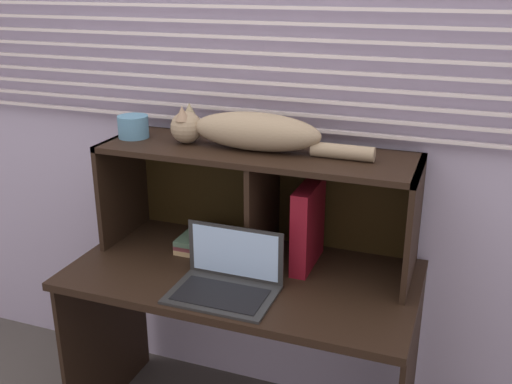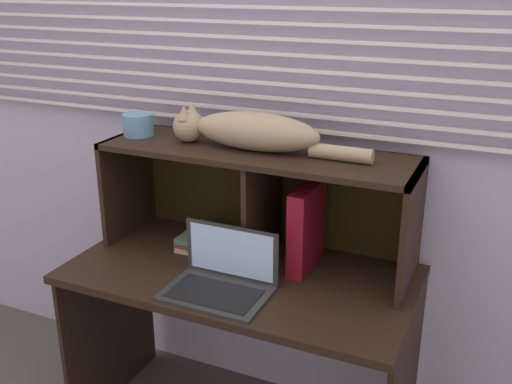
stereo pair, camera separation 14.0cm
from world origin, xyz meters
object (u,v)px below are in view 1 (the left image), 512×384
(cat, at_px, (248,131))
(binder_upright, at_px, (308,225))
(book_stack, at_px, (207,241))
(laptop, at_px, (226,280))
(small_basket, at_px, (133,127))

(cat, xyz_separation_m, binder_upright, (0.24, 0.00, -0.34))
(binder_upright, bearing_deg, book_stack, -179.65)
(book_stack, bearing_deg, binder_upright, 0.35)
(laptop, distance_m, small_basket, 0.73)
(laptop, bearing_deg, binder_upright, 54.83)
(book_stack, bearing_deg, small_basket, 179.52)
(binder_upright, relative_size, small_basket, 2.66)
(book_stack, bearing_deg, laptop, -54.22)
(cat, distance_m, binder_upright, 0.41)
(laptop, relative_size, small_basket, 2.99)
(book_stack, height_order, small_basket, small_basket)
(binder_upright, distance_m, book_stack, 0.43)
(laptop, relative_size, binder_upright, 1.13)
(cat, relative_size, small_basket, 6.46)
(laptop, xyz_separation_m, binder_upright, (0.21, 0.29, 0.12))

